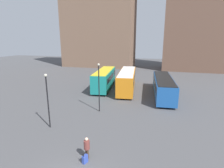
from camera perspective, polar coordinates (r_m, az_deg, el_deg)
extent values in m
cube|color=#7F604C|center=(60.64, -4.40, 24.54)|extent=(22.70, 10.37, 39.11)
cube|color=#19847F|center=(30.96, -2.48, 1.76)|extent=(3.84, 10.64, 2.84)
cube|color=black|center=(35.01, -1.17, 3.76)|extent=(2.73, 2.23, 1.08)
cube|color=black|center=(29.98, -2.82, 2.06)|extent=(3.36, 6.93, 0.85)
cube|color=yellow|center=(30.69, -2.50, 4.43)|extent=(3.62, 10.40, 0.08)
cylinder|color=black|center=(34.30, -1.45, 0.95)|extent=(2.49, 1.40, 1.09)
cylinder|color=black|center=(28.17, -3.68, -1.92)|extent=(2.49, 1.40, 1.09)
cube|color=orange|center=(29.91, 4.92, 1.32)|extent=(3.94, 11.80, 2.94)
cube|color=black|center=(34.49, 5.48, 3.59)|extent=(2.76, 2.43, 1.12)
cube|color=black|center=(28.82, 4.79, 1.60)|extent=(3.43, 7.67, 0.88)
cube|color=white|center=(29.63, 4.98, 4.17)|extent=(3.71, 11.54, 0.08)
cylinder|color=black|center=(33.68, 5.30, 0.54)|extent=(2.47, 1.26, 0.96)
cylinder|color=black|center=(26.76, 4.34, -2.93)|extent=(2.47, 1.26, 0.96)
cube|color=#1E56A3|center=(27.74, 16.36, -0.60)|extent=(3.58, 12.15, 2.50)
cube|color=black|center=(32.44, 15.66, 2.04)|extent=(2.75, 2.41, 0.95)
cube|color=black|center=(26.62, 16.60, -0.51)|extent=(3.23, 7.86, 0.75)
cube|color=black|center=(27.46, 16.53, 2.00)|extent=(3.36, 11.89, 0.08)
cylinder|color=black|center=(31.57, 15.66, -0.76)|extent=(2.51, 1.24, 1.03)
cylinder|color=black|center=(24.47, 16.93, -5.02)|extent=(2.51, 1.24, 1.03)
cylinder|color=#4C3828|center=(13.53, -8.41, -21.39)|extent=(0.19, 0.19, 0.74)
cylinder|color=#4C3828|center=(13.44, -7.89, -21.65)|extent=(0.19, 0.19, 0.74)
cylinder|color=brown|center=(13.10, -8.26, -19.05)|extent=(0.54, 0.54, 0.64)
sphere|color=beige|center=(12.87, -8.33, -17.39)|extent=(0.24, 0.24, 0.24)
cube|color=#334CB2|center=(13.14, -8.82, -23.07)|extent=(0.35, 0.45, 0.58)
cube|color=black|center=(12.82, -9.37, -21.84)|extent=(0.12, 0.07, 0.26)
cylinder|color=black|center=(20.32, -4.26, -1.64)|extent=(0.12, 0.12, 5.51)
sphere|color=beige|center=(19.76, -4.40, 6.32)|extent=(0.28, 0.28, 0.28)
cylinder|color=black|center=(17.56, -20.16, -5.72)|extent=(0.12, 0.12, 5.06)
sphere|color=beige|center=(16.91, -20.89, 2.67)|extent=(0.28, 0.28, 0.28)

